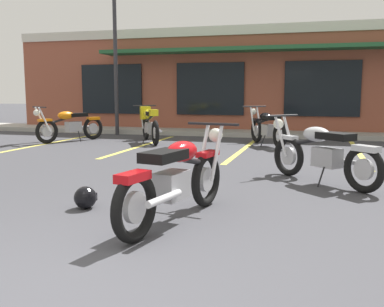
{
  "coord_description": "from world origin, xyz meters",
  "views": [
    {
      "loc": [
        1.64,
        -2.2,
        1.33
      ],
      "look_at": [
        0.11,
        3.24,
        0.55
      ],
      "focal_mm": 41.36,
      "sensor_mm": 36.0,
      "label": 1
    }
  ],
  "objects": [
    {
      "name": "helmet_on_pavement",
      "position": [
        -0.89,
        2.26,
        0.13
      ],
      "size": [
        0.26,
        0.26,
        0.26
      ],
      "color": "black",
      "rests_on": "ground_plane"
    },
    {
      "name": "motorcycle_green_cafe_racer",
      "position": [
        0.45,
        9.01,
        0.46
      ],
      "size": [
        1.29,
        1.9,
        0.98
      ],
      "color": "black",
      "rests_on": "ground_plane"
    },
    {
      "name": "ground_plane",
      "position": [
        0.0,
        3.79,
        0.0
      ],
      "size": [
        80.0,
        80.0,
        0.0
      ],
      "primitive_type": "plane",
      "color": "#3D3D42"
    },
    {
      "name": "parking_lot_lamp_post",
      "position": [
        -4.45,
        10.53,
        3.13
      ],
      "size": [
        0.24,
        0.76,
        4.82
      ],
      "color": "#2D2D33",
      "rests_on": "ground_plane"
    },
    {
      "name": "motorcycle_foreground_classic",
      "position": [
        0.27,
        2.06,
        0.46
      ],
      "size": [
        0.79,
        2.09,
        0.98
      ],
      "color": "black",
      "rests_on": "ground_plane"
    },
    {
      "name": "sidewalk_kerb",
      "position": [
        0.0,
        11.74,
        0.07
      ],
      "size": [
        22.0,
        1.8,
        0.14
      ],
      "primitive_type": "cube",
      "color": "#A8A59E",
      "rests_on": "ground_plane"
    },
    {
      "name": "painted_stall_lines",
      "position": [
        0.0,
        8.14,
        0.0
      ],
      "size": [
        10.42,
        4.8,
        0.01
      ],
      "color": "#DBCC4C",
      "rests_on": "ground_plane"
    },
    {
      "name": "motorcycle_red_sportbike",
      "position": [
        -4.84,
        8.51,
        0.46
      ],
      "size": [
        1.23,
        1.94,
        0.98
      ],
      "color": "black",
      "rests_on": "ground_plane"
    },
    {
      "name": "motorcycle_black_cruiser",
      "position": [
        -2.71,
        9.01,
        0.53
      ],
      "size": [
        1.34,
        1.87,
        0.98
      ],
      "color": "black",
      "rests_on": "ground_plane"
    },
    {
      "name": "brick_storefront_building",
      "position": [
        0.0,
        15.25,
        1.73
      ],
      "size": [
        17.69,
        7.22,
        3.46
      ],
      "color": "brown",
      "rests_on": "ground_plane"
    },
    {
      "name": "motorcycle_silver_naked",
      "position": [
        1.73,
        4.49,
        0.46
      ],
      "size": [
        1.67,
        1.63,
        0.98
      ],
      "color": "black",
      "rests_on": "ground_plane"
    }
  ]
}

